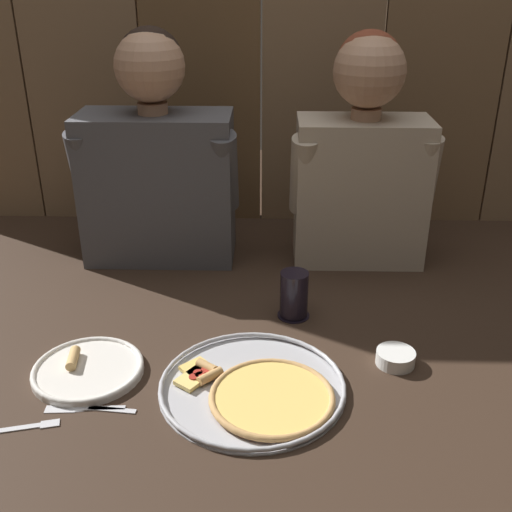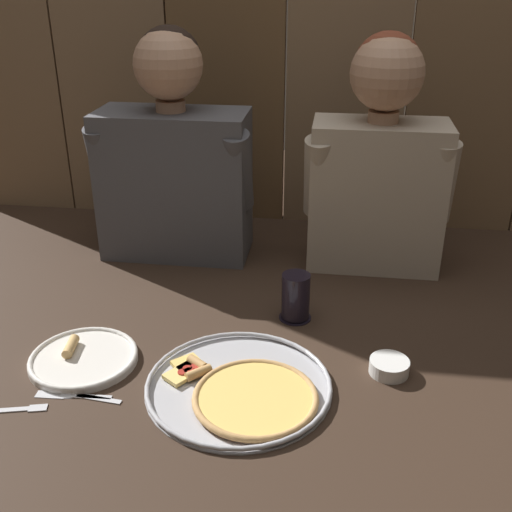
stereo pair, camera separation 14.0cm
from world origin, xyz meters
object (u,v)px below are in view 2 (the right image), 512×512
dinner_plate (83,358)px  drinking_glass (296,297)px  diner_right (379,161)px  dipping_bowl (389,366)px  diner_left (174,157)px  pizza_tray (244,389)px

dinner_plate → drinking_glass: 0.51m
dinner_plate → diner_right: (0.63, 0.58, 0.29)m
dinner_plate → dipping_bowl: size_ratio=2.78×
diner_right → dipping_bowl: bearing=-87.6°
dipping_bowl → dinner_plate: bearing=-175.7°
drinking_glass → diner_left: (-0.38, 0.34, 0.23)m
pizza_tray → diner_left: 0.76m
pizza_tray → drinking_glass: (0.08, 0.30, 0.05)m
pizza_tray → dipping_bowl: size_ratio=4.54×
pizza_tray → dinner_plate: dinner_plate is taller
pizza_tray → drinking_glass: size_ratio=3.23×
dinner_plate → diner_left: bearing=83.5°
drinking_glass → diner_left: size_ratio=0.18×
pizza_tray → dinner_plate: (-0.36, 0.06, -0.00)m
dinner_plate → drinking_glass: (0.44, 0.24, 0.05)m
pizza_tray → drinking_glass: drinking_glass is taller
drinking_glass → dipping_bowl: (0.21, -0.19, -0.04)m
dipping_bowl → diner_left: 0.84m
drinking_glass → diner_right: bearing=60.4°
dinner_plate → diner_left: (0.07, 0.58, 0.28)m
pizza_tray → drinking_glass: 0.32m
pizza_tray → dipping_bowl: dipping_bowl is taller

